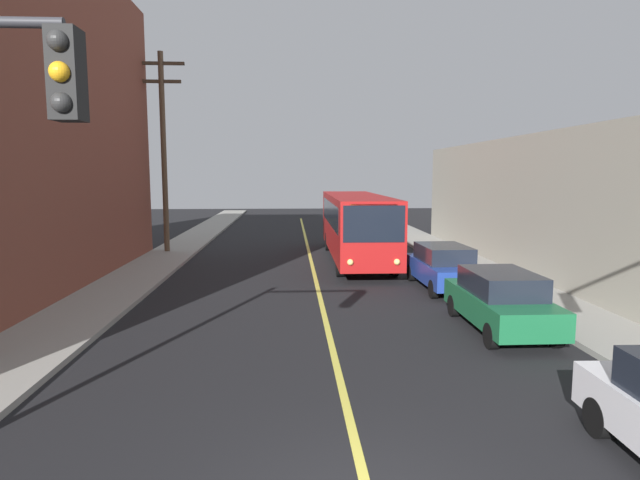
# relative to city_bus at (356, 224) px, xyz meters

# --- Properties ---
(sidewalk_left) EXTENTS (2.50, 90.00, 0.15)m
(sidewalk_left) POSITION_rel_city_bus_xyz_m (-9.45, -9.90, -1.74)
(sidewalk_left) COLOR gray
(sidewalk_left) RESTS_ON ground
(sidewalk_right) EXTENTS (2.50, 90.00, 0.15)m
(sidewalk_right) POSITION_rel_city_bus_xyz_m (5.05, -9.90, -1.74)
(sidewalk_right) COLOR gray
(sidewalk_right) RESTS_ON ground
(lane_stripe_center) EXTENTS (0.16, 60.00, 0.01)m
(lane_stripe_center) POSITION_rel_city_bus_xyz_m (-2.20, -4.90, -1.81)
(lane_stripe_center) COLOR #D8CC4C
(lane_stripe_center) RESTS_ON ground
(building_right_warehouse) EXTENTS (12.00, 24.93, 5.81)m
(building_right_warehouse) POSITION_rel_city_bus_xyz_m (12.30, -2.97, 1.09)
(building_right_warehouse) COLOR gray
(building_right_warehouse) RESTS_ON ground
(city_bus) EXTENTS (2.65, 12.18, 3.20)m
(city_bus) POSITION_rel_city_bus_xyz_m (0.00, 0.00, 0.00)
(city_bus) COLOR maroon
(city_bus) RESTS_ON ground
(parked_car_green) EXTENTS (1.82, 4.40, 1.62)m
(parked_car_green) POSITION_rel_city_bus_xyz_m (2.46, -12.07, -0.98)
(parked_car_green) COLOR #196038
(parked_car_green) RESTS_ON ground
(parked_car_blue) EXTENTS (1.92, 4.45, 1.62)m
(parked_car_blue) POSITION_rel_city_bus_xyz_m (2.43, -6.73, -0.98)
(parked_car_blue) COLOR navy
(parked_car_blue) RESTS_ON ground
(utility_pole_mid) EXTENTS (2.40, 0.28, 10.30)m
(utility_pole_mid) POSITION_rel_city_bus_xyz_m (-9.78, 2.71, 3.99)
(utility_pole_mid) COLOR brown
(utility_pole_mid) RESTS_ON sidewalk_left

